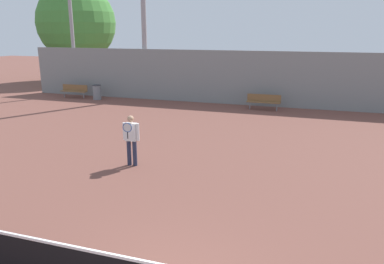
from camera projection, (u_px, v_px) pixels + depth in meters
The scene contains 7 objects.
tennis_player at pixel (131, 138), 12.19m from camera, with size 0.56×0.42×1.69m.
bench_courtside_near at pixel (74, 90), 24.86m from camera, with size 1.89×0.40×0.86m.
bench_courtside_far at pixel (264, 100), 21.07m from camera, with size 1.89×0.40×0.86m.
light_pole_near_left at pixel (71, 12), 25.00m from camera, with size 0.90×0.60×9.25m.
trash_bin at pixel (97, 92), 24.22m from camera, with size 0.55×0.55×0.94m.
back_fence at pixel (276, 79), 21.59m from camera, with size 32.99×0.06×3.21m.
tree_green_broad at pixel (76, 23), 31.82m from camera, with size 6.60×6.60×8.27m.
Camera 1 is at (2.17, -4.47, 4.34)m, focal length 35.00 mm.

